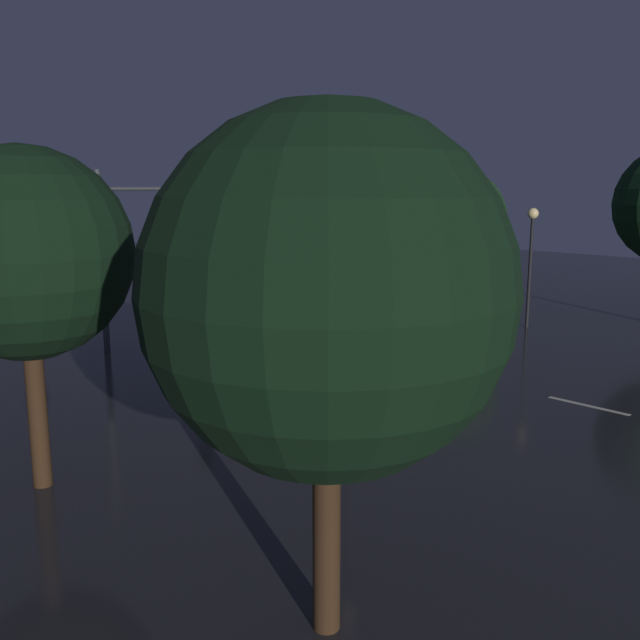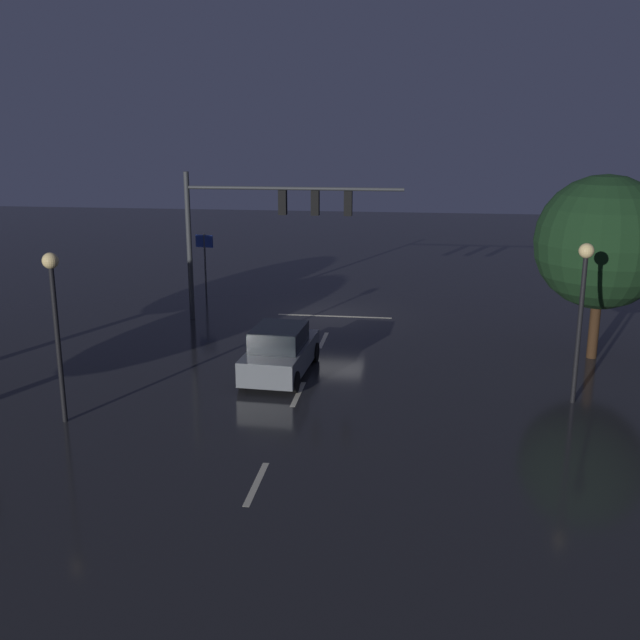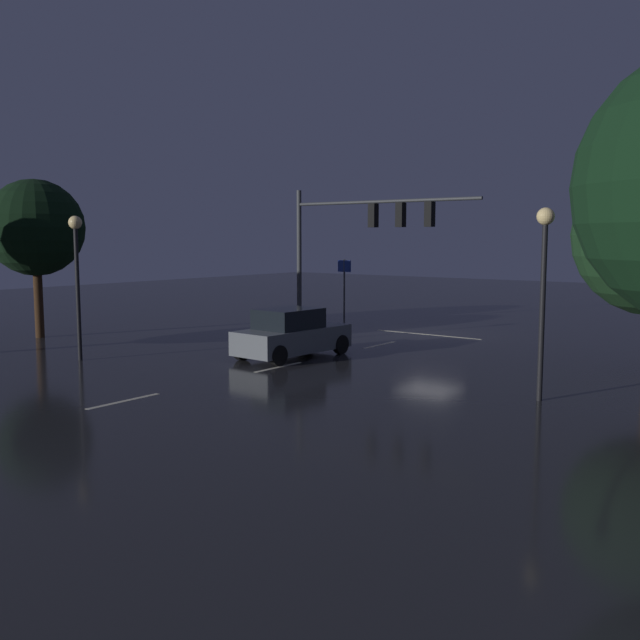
{
  "view_description": "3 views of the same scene",
  "coord_description": "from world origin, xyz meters",
  "px_view_note": "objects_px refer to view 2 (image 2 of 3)",
  "views": [
    {
      "loc": [
        17.49,
        23.56,
        5.74
      ],
      "look_at": [
        0.76,
        6.68,
        1.14
      ],
      "focal_mm": 39.17,
      "sensor_mm": 36.0,
      "label": 1
    },
    {
      "loc": [
        -3.6,
        31.42,
        8.13
      ],
      "look_at": [
        -0.27,
        6.94,
        1.6
      ],
      "focal_mm": 41.61,
      "sensor_mm": 36.0,
      "label": 2
    },
    {
      "loc": [
        -14.67,
        27.12,
        4.1
      ],
      "look_at": [
        0.19,
        7.56,
        1.28
      ],
      "focal_mm": 40.21,
      "sensor_mm": 36.0,
      "label": 3
    }
  ],
  "objects_px": {
    "traffic_signal_assembly": "(267,215)",
    "route_sign": "(205,251)",
    "street_lamp_right_kerb": "(54,305)",
    "tree_left_near": "(602,242)",
    "car_approaching": "(280,352)",
    "street_lamp_left_kerb": "(583,292)"
  },
  "relations": [
    {
      "from": "traffic_signal_assembly",
      "to": "route_sign",
      "type": "height_order",
      "value": "traffic_signal_assembly"
    },
    {
      "from": "street_lamp_right_kerb",
      "to": "tree_left_near",
      "type": "xyz_separation_m",
      "value": [
        -16.04,
        -8.17,
        0.78
      ]
    },
    {
      "from": "route_sign",
      "to": "car_approaching",
      "type": "bearing_deg",
      "value": 117.22
    },
    {
      "from": "car_approaching",
      "to": "route_sign",
      "type": "xyz_separation_m",
      "value": [
        5.88,
        -11.44,
        1.36
      ]
    },
    {
      "from": "traffic_signal_assembly",
      "to": "tree_left_near",
      "type": "height_order",
      "value": "tree_left_near"
    },
    {
      "from": "street_lamp_left_kerb",
      "to": "street_lamp_right_kerb",
      "type": "height_order",
      "value": "street_lamp_left_kerb"
    },
    {
      "from": "traffic_signal_assembly",
      "to": "route_sign",
      "type": "distance_m",
      "value": 6.61
    },
    {
      "from": "route_sign",
      "to": "traffic_signal_assembly",
      "type": "bearing_deg",
      "value": 131.74
    },
    {
      "from": "traffic_signal_assembly",
      "to": "street_lamp_right_kerb",
      "type": "height_order",
      "value": "traffic_signal_assembly"
    },
    {
      "from": "tree_left_near",
      "to": "car_approaching",
      "type": "bearing_deg",
      "value": 17.42
    },
    {
      "from": "traffic_signal_assembly",
      "to": "route_sign",
      "type": "relative_size",
      "value": 3.02
    },
    {
      "from": "street_lamp_right_kerb",
      "to": "street_lamp_left_kerb",
      "type": "bearing_deg",
      "value": -166.59
    },
    {
      "from": "traffic_signal_assembly",
      "to": "tree_left_near",
      "type": "distance_m",
      "value": 13.0
    },
    {
      "from": "route_sign",
      "to": "street_lamp_left_kerb",
      "type": "bearing_deg",
      "value": 139.78
    },
    {
      "from": "tree_left_near",
      "to": "traffic_signal_assembly",
      "type": "bearing_deg",
      "value": -15.44
    },
    {
      "from": "car_approaching",
      "to": "route_sign",
      "type": "bearing_deg",
      "value": -62.78
    },
    {
      "from": "street_lamp_left_kerb",
      "to": "route_sign",
      "type": "relative_size",
      "value": 1.62
    },
    {
      "from": "street_lamp_left_kerb",
      "to": "traffic_signal_assembly",
      "type": "bearing_deg",
      "value": -36.61
    },
    {
      "from": "car_approaching",
      "to": "tree_left_near",
      "type": "height_order",
      "value": "tree_left_near"
    },
    {
      "from": "street_lamp_right_kerb",
      "to": "route_sign",
      "type": "distance_m",
      "value": 16.3
    },
    {
      "from": "car_approaching",
      "to": "route_sign",
      "type": "height_order",
      "value": "route_sign"
    },
    {
      "from": "street_lamp_left_kerb",
      "to": "street_lamp_right_kerb",
      "type": "distance_m",
      "value": 14.92
    }
  ]
}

